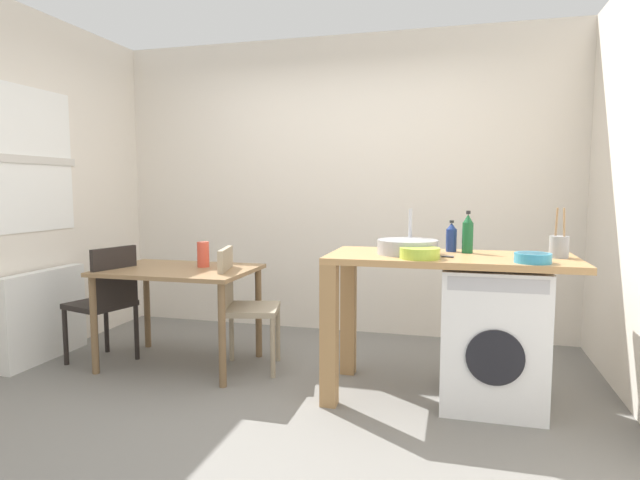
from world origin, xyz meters
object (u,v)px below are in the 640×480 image
at_px(washing_machine, 492,335).
at_px(vase, 203,254).
at_px(dining_table, 179,281).
at_px(utensil_crock, 559,246).
at_px(bottle_squat_brown, 468,234).
at_px(colander, 533,257).
at_px(bottle_tall_green, 451,237).
at_px(mixing_bowl, 420,252).
at_px(chair_person_seat, 106,298).
at_px(chair_opposite, 240,301).

bearing_deg(washing_machine, vase, 173.25).
xyz_separation_m(dining_table, utensil_crock, (2.59, -0.09, 0.35)).
xyz_separation_m(bottle_squat_brown, colander, (0.34, -0.37, -0.09)).
height_order(bottle_tall_green, mixing_bowl, bottle_tall_green).
bearing_deg(chair_person_seat, chair_opposite, -65.80).
bearing_deg(mixing_bowl, bottle_tall_green, 66.17).
relative_size(chair_person_seat, colander, 4.50).
distance_m(chair_person_seat, colander, 3.00).
bearing_deg(utensil_crock, chair_opposite, 176.59).
bearing_deg(colander, washing_machine, 130.74).
height_order(bottle_squat_brown, utensil_crock, utensil_crock).
distance_m(chair_opposite, vase, 0.47).
bearing_deg(mixing_bowl, vase, 164.87).
height_order(chair_opposite, washing_machine, chair_opposite).
relative_size(bottle_tall_green, utensil_crock, 0.68).
bearing_deg(vase, bottle_squat_brown, -2.78).
relative_size(washing_machine, mixing_bowl, 3.64).
height_order(dining_table, bottle_squat_brown, bottle_squat_brown).
bearing_deg(washing_machine, bottle_squat_brown, 135.90).
height_order(bottle_squat_brown, colander, bottle_squat_brown).
xyz_separation_m(chair_opposite, vase, (-0.33, 0.07, 0.33)).
bearing_deg(bottle_tall_green, colander, -43.20).
bearing_deg(dining_table, mixing_bowl, -10.86).
bearing_deg(vase, utensil_crock, -4.53).
xyz_separation_m(bottle_tall_green, bottle_squat_brown, (0.10, -0.05, 0.03)).
height_order(dining_table, washing_machine, washing_machine).
distance_m(bottle_tall_green, vase, 1.82).
xyz_separation_m(chair_person_seat, vase, (0.70, 0.22, 0.33)).
bearing_deg(dining_table, bottle_tall_green, 1.62).
distance_m(dining_table, utensil_crock, 2.62).
bearing_deg(bottle_tall_green, dining_table, -178.38).
relative_size(chair_person_seat, chair_opposite, 1.00).
bearing_deg(chair_opposite, mixing_bowl, 60.38).
distance_m(bottle_tall_green, colander, 0.62).
bearing_deg(bottle_squat_brown, washing_machine, -44.10).
bearing_deg(chair_opposite, bottle_tall_green, 77.26).
height_order(dining_table, vase, vase).
bearing_deg(dining_table, utensil_crock, -2.06).
bearing_deg(bottle_squat_brown, vase, 177.22).
xyz_separation_m(dining_table, colander, (2.41, -0.36, 0.31)).
xyz_separation_m(chair_opposite, bottle_squat_brown, (1.59, -0.03, 0.53)).
xyz_separation_m(chair_opposite, bottle_tall_green, (1.49, 0.02, 0.50)).
bearing_deg(mixing_bowl, dining_table, 169.14).
bearing_deg(washing_machine, dining_table, 176.25).
xyz_separation_m(bottle_squat_brown, utensil_crock, (0.53, -0.10, -0.05)).
xyz_separation_m(dining_table, washing_machine, (2.22, -0.15, -0.21)).
height_order(dining_table, colander, colander).
bearing_deg(bottle_squat_brown, mixing_bowl, -128.39).
distance_m(chair_person_seat, washing_machine, 2.77).
relative_size(washing_machine, bottle_tall_green, 4.20).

